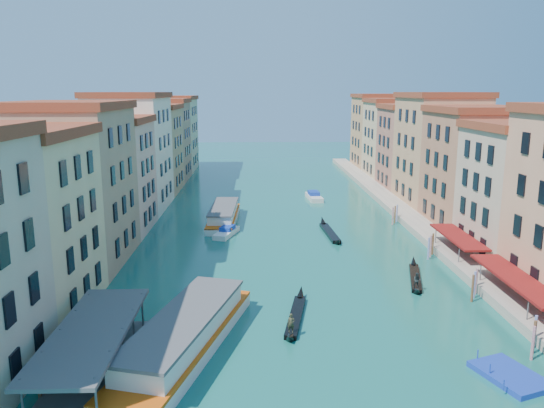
{
  "coord_description": "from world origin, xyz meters",
  "views": [
    {
      "loc": [
        -3.56,
        -25.34,
        21.14
      ],
      "look_at": [
        -1.3,
        47.03,
        5.7
      ],
      "focal_mm": 35.0,
      "sensor_mm": 36.0,
      "label": 1
    }
  ],
  "objects_px": {
    "vaporetto_near": "(185,335)",
    "vaporetto_far": "(224,215)",
    "gondola_fore": "(296,315)",
    "vaporetto_stop": "(93,356)",
    "blue_dock": "(510,375)",
    "gondola_right": "(415,277)"
  },
  "relations": [
    {
      "from": "vaporetto_near",
      "to": "vaporetto_far",
      "type": "distance_m",
      "value": 44.59
    },
    {
      "from": "vaporetto_far",
      "to": "gondola_fore",
      "type": "relative_size",
      "value": 1.52
    },
    {
      "from": "gondola_fore",
      "to": "vaporetto_stop",
      "type": "bearing_deg",
      "value": -139.33
    },
    {
      "from": "vaporetto_stop",
      "to": "vaporetto_near",
      "type": "height_order",
      "value": "vaporetto_stop"
    },
    {
      "from": "vaporetto_far",
      "to": "blue_dock",
      "type": "bearing_deg",
      "value": -61.76
    },
    {
      "from": "vaporetto_near",
      "to": "gondola_fore",
      "type": "height_order",
      "value": "vaporetto_near"
    },
    {
      "from": "vaporetto_near",
      "to": "vaporetto_far",
      "type": "relative_size",
      "value": 1.21
    },
    {
      "from": "gondola_right",
      "to": "blue_dock",
      "type": "height_order",
      "value": "gondola_right"
    },
    {
      "from": "blue_dock",
      "to": "gondola_right",
      "type": "bearing_deg",
      "value": 72.34
    },
    {
      "from": "gondola_right",
      "to": "blue_dock",
      "type": "relative_size",
      "value": 1.83
    },
    {
      "from": "vaporetto_near",
      "to": "gondola_right",
      "type": "distance_m",
      "value": 28.97
    },
    {
      "from": "vaporetto_near",
      "to": "gondola_fore",
      "type": "bearing_deg",
      "value": 47.95
    },
    {
      "from": "blue_dock",
      "to": "vaporetto_far",
      "type": "bearing_deg",
      "value": 96.04
    },
    {
      "from": "vaporetto_near",
      "to": "blue_dock",
      "type": "distance_m",
      "value": 25.48
    },
    {
      "from": "vaporetto_stop",
      "to": "vaporetto_far",
      "type": "xyz_separation_m",
      "value": [
        7.12,
        47.9,
        -0.23
      ]
    },
    {
      "from": "gondola_fore",
      "to": "blue_dock",
      "type": "xyz_separation_m",
      "value": [
        15.35,
        -11.15,
        -0.18
      ]
    },
    {
      "from": "blue_dock",
      "to": "gondola_fore",
      "type": "bearing_deg",
      "value": 123.88
    },
    {
      "from": "vaporetto_near",
      "to": "gondola_right",
      "type": "bearing_deg",
      "value": 49.2
    },
    {
      "from": "vaporetto_stop",
      "to": "gondola_fore",
      "type": "xyz_separation_m",
      "value": [
        16.15,
        9.45,
        -1.03
      ]
    },
    {
      "from": "gondola_fore",
      "to": "blue_dock",
      "type": "bearing_deg",
      "value": -25.66
    },
    {
      "from": "gondola_fore",
      "to": "gondola_right",
      "type": "xyz_separation_m",
      "value": [
        14.44,
        9.99,
        0.04
      ]
    },
    {
      "from": "vaporetto_stop",
      "to": "vaporetto_far",
      "type": "height_order",
      "value": "vaporetto_stop"
    }
  ]
}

